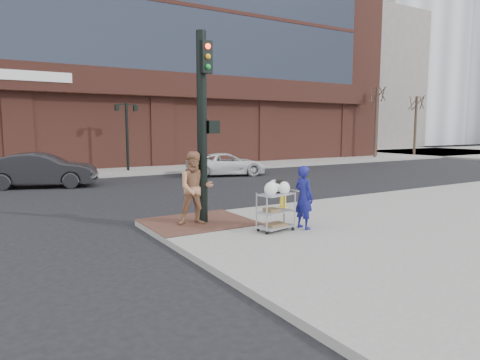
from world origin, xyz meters
TOP-DOWN VIEW (x-y plane):
  - ground at (0.00, 0.00)m, footprint 220.00×220.00m
  - sidewalk_far at (12.50, 32.00)m, footprint 65.00×36.00m
  - brick_curb_ramp at (-0.60, 0.90)m, footprint 2.80×2.40m
  - filler_block at (40.00, 38.00)m, footprint 14.00×20.00m
  - bare_tree_a at (24.00, 16.50)m, footprint 1.80×1.80m
  - bare_tree_b at (30.00, 17.00)m, footprint 1.80×1.80m
  - lamp_post at (2.00, 16.00)m, footprint 1.32×0.22m
  - traffic_signal_pole at (-0.48, 0.77)m, footprint 0.61×0.51m
  - woman_blue at (1.36, -1.15)m, footprint 0.43×0.61m
  - pedestrian_tan at (-0.77, 0.67)m, footprint 1.10×0.96m
  - sedan_dark at (-3.22, 11.73)m, footprint 5.03×3.11m
  - minivan_white at (6.36, 11.67)m, footprint 4.96×3.25m
  - utility_cart at (0.61, -1.00)m, footprint 1.00×0.70m
  - fire_hydrant at (2.56, 1.30)m, footprint 0.39×0.27m

SIDE VIEW (x-z plane):
  - ground at x=0.00m, z-range 0.00..0.00m
  - sidewalk_far at x=12.50m, z-range 0.00..0.15m
  - brick_curb_ramp at x=-0.60m, z-range 0.15..0.16m
  - fire_hydrant at x=2.56m, z-range 0.16..0.99m
  - minivan_white at x=6.36m, z-range 0.00..1.27m
  - utility_cart at x=0.61m, z-range 0.09..1.35m
  - sedan_dark at x=-3.22m, z-range 0.00..1.56m
  - woman_blue at x=1.36m, z-range 0.15..1.75m
  - pedestrian_tan at x=-0.77m, z-range 0.15..2.08m
  - lamp_post at x=2.00m, z-range 0.62..4.62m
  - traffic_signal_pole at x=-0.48m, z-range 0.33..5.33m
  - bare_tree_b at x=30.00m, z-range 2.44..9.14m
  - bare_tree_a at x=24.00m, z-range 2.67..9.87m
  - filler_block at x=40.00m, z-range 0.00..18.00m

